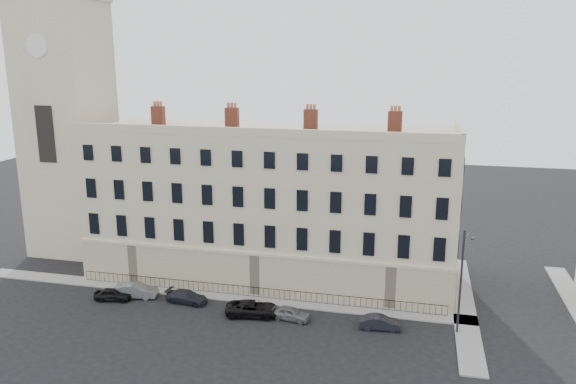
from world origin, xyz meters
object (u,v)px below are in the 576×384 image
Objects in this scene: car_c at (187,297)px; car_e at (291,313)px; streetlamp at (462,278)px; car_b at (136,290)px; car_d at (253,309)px; car_a at (113,294)px; car_f at (380,322)px.

car_c is 10.09m from car_e.
streetlamp reaches higher than car_e.
car_b is 0.87× the size of car_d.
car_c is at bearing 70.87° from car_d.
car_c is (5.15, 0.00, -0.11)m from car_b.
car_a is 0.82× the size of car_b.
car_f is (17.58, -1.05, 0.01)m from car_c.
car_e is at bearing 85.05° from car_f.
car_d reaches higher than car_c.
car_f is at bearing -154.69° from streetlamp.
streetlamp reaches higher than car_c.
streetlamp is (28.92, -0.47, 4.19)m from car_b.
car_b reaches higher than car_d.
car_b is 0.47× the size of streetlamp.
car_a is 24.41m from car_f.
car_a is 0.72× the size of car_d.
car_f is at bearing -88.11° from car_c.
car_d is at bearing -157.72° from streetlamp.
streetlamp is (17.13, 0.69, 4.21)m from car_d.
streetlamp is (23.78, -0.47, 4.30)m from car_c.
car_e is 7.56m from car_f.
car_f is at bearing -81.22° from car_e.
car_e is at bearing -91.11° from car_c.
car_b is 1.21× the size of car_e.
car_c is 1.12× the size of car_f.
car_e is at bearing -103.52° from car_b.
car_a is 0.97× the size of car_f.
streetlamp is at bearing -100.22° from car_b.
car_c is at bearing 91.79° from car_e.
car_d is at bearing -94.56° from car_c.
car_a is 0.87× the size of car_c.
car_d reaches higher than car_e.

